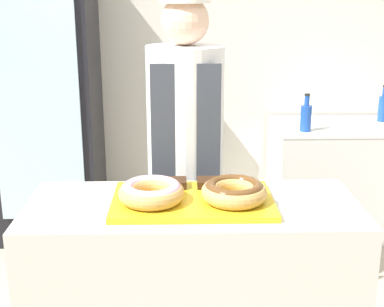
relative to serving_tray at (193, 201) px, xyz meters
The scene contains 12 objects.
wall_back 2.17m from the serving_tray, 90.00° to the left, with size 8.00×0.06×2.70m.
display_counter 0.47m from the serving_tray, ahead, with size 1.34×0.55×0.92m.
serving_tray is the anchor object (origin of this frame).
donut_light_glaze 0.17m from the serving_tray, 168.25° to the right, with size 0.26×0.26×0.08m.
donut_chocolate_glaze 0.17m from the serving_tray, 11.75° to the right, with size 0.26×0.26×0.08m.
brownie_back_left 0.15m from the serving_tray, 116.47° to the left, with size 0.09×0.09×0.03m.
brownie_back_right 0.15m from the serving_tray, 63.53° to the left, with size 0.09×0.09×0.03m.
baker_person 0.59m from the serving_tray, 92.01° to the left, with size 0.38×0.38×1.75m.
beverage_fridge 2.00m from the serving_tray, 119.48° to the left, with size 0.70×0.60×1.96m.
chest_freezer 2.17m from the serving_tray, 55.79° to the left, with size 1.09×0.65×0.81m.
bottle_blue 1.78m from the serving_tray, 62.52° to the left, with size 0.08×0.08×0.26m.
bottle_blue_b 2.36m from the serving_tray, 51.89° to the left, with size 0.07×0.07×0.27m.
Camera 1 is at (-0.05, -1.99, 1.72)m, focal length 50.00 mm.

